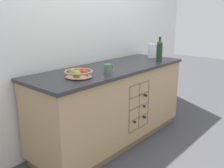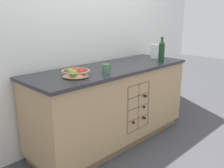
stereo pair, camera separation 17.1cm
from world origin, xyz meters
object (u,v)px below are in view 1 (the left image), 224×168
white_pitcher (152,50)px  ceramic_mug (108,69)px  fruit_bowl (79,73)px  standing_wine_bottle (159,51)px

white_pitcher → ceramic_mug: bearing=-169.9°
fruit_bowl → ceramic_mug: (0.32, -0.09, 0.01)m
white_pitcher → ceramic_mug: white_pitcher is taller
fruit_bowl → white_pitcher: size_ratio=1.44×
fruit_bowl → standing_wine_bottle: bearing=-5.7°
standing_wine_bottle → ceramic_mug: bearing=177.8°
fruit_bowl → standing_wine_bottle: (1.26, -0.13, 0.10)m
fruit_bowl → ceramic_mug: bearing=-15.7°
ceramic_mug → standing_wine_bottle: 0.94m
white_pitcher → ceramic_mug: (-1.16, -0.21, -0.05)m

